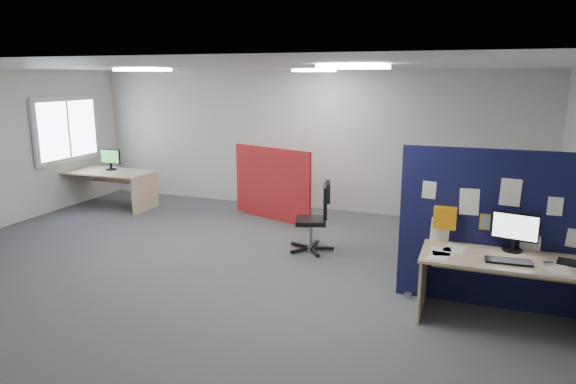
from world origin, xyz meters
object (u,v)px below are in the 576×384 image
(monitor_main, at_px, (514,230))
(navy_divider, at_px, (498,231))
(main_desk, at_px, (508,272))
(second_desk, at_px, (110,179))
(office_chair, at_px, (318,213))
(monitor_second, at_px, (110,158))
(red_divider, at_px, (272,184))

(monitor_main, bearing_deg, navy_divider, 151.22)
(main_desk, xyz_separation_m, second_desk, (-7.26, 2.63, -0.00))
(office_chair, bearing_deg, second_desk, 148.83)
(monitor_second, bearing_deg, navy_divider, -17.77)
(navy_divider, height_order, office_chair, navy_divider)
(red_divider, xyz_separation_m, monitor_second, (-3.44, -0.15, 0.31))
(navy_divider, relative_size, monitor_second, 4.73)
(monitor_main, relative_size, second_desk, 0.27)
(main_desk, bearing_deg, monitor_second, 159.45)
(main_desk, xyz_separation_m, red_divider, (-3.86, 2.88, 0.09))
(second_desk, bearing_deg, navy_divider, -17.65)
(second_desk, bearing_deg, red_divider, 4.30)
(main_desk, height_order, monitor_main, monitor_main)
(second_desk, bearing_deg, monitor_main, -18.24)
(navy_divider, height_order, second_desk, navy_divider)
(red_divider, height_order, office_chair, red_divider)
(main_desk, bearing_deg, second_desk, 160.10)
(monitor_main, relative_size, monitor_second, 1.05)
(navy_divider, height_order, monitor_main, navy_divider)
(navy_divider, xyz_separation_m, red_divider, (-3.75, 2.53, -0.25))
(navy_divider, bearing_deg, office_chair, 154.89)
(navy_divider, bearing_deg, second_desk, 162.35)
(navy_divider, distance_m, monitor_main, 0.21)
(monitor_main, xyz_separation_m, second_desk, (-7.30, 2.40, -0.41))
(navy_divider, relative_size, monitor_main, 4.51)
(office_chair, bearing_deg, monitor_main, -43.87)
(red_divider, xyz_separation_m, office_chair, (1.30, -1.38, -0.06))
(navy_divider, xyz_separation_m, second_desk, (-7.14, 2.27, -0.34))
(navy_divider, bearing_deg, monitor_second, 161.66)
(red_divider, xyz_separation_m, second_desk, (-3.40, -0.26, -0.09))
(monitor_second, bearing_deg, office_chair, -14.05)
(navy_divider, relative_size, main_desk, 1.23)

